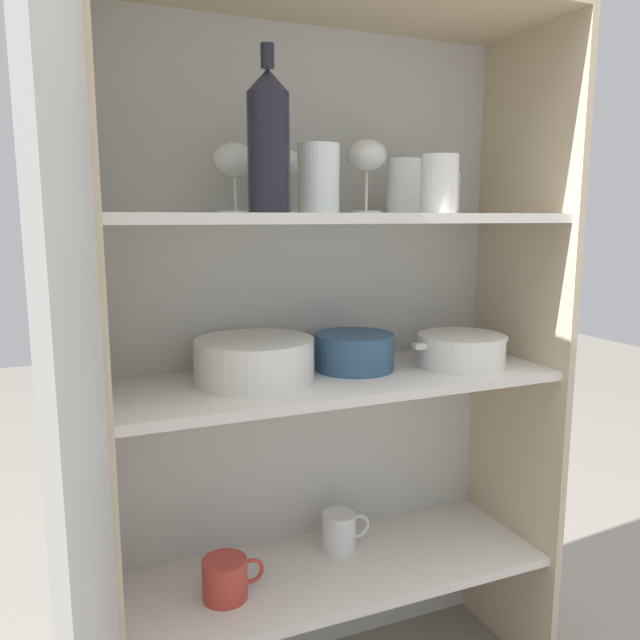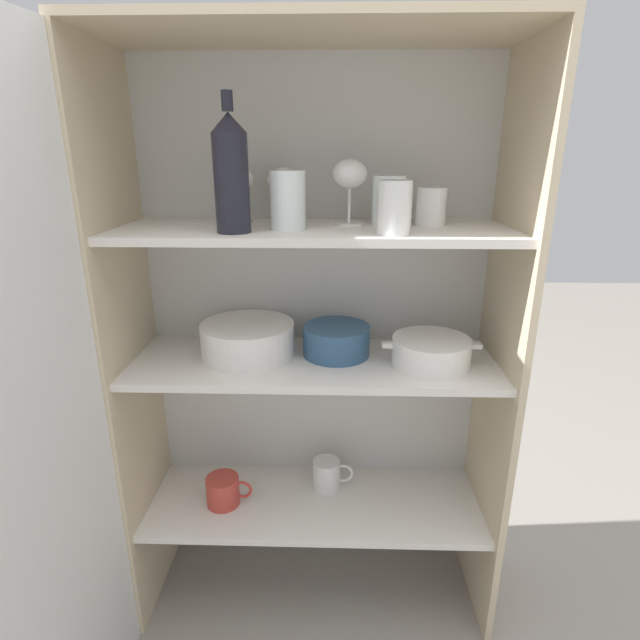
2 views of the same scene
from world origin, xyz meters
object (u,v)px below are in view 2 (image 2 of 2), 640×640
Objects in this scene: plate_stack_white at (248,339)px; mixing_bowl_large at (336,339)px; coffee_mug_primary at (327,474)px; casserole_dish at (431,352)px; wine_bottle at (231,173)px.

mixing_bowl_large is (0.24, 0.01, -0.00)m from plate_stack_white.
coffee_mug_primary is at bearing 132.93° from mixing_bowl_large.
plate_stack_white reaches higher than mixing_bowl_large.
plate_stack_white is at bearing -170.57° from coffee_mug_primary.
coffee_mug_primary is (-0.26, 0.09, -0.44)m from casserole_dish.
mixing_bowl_large is at bearing 165.04° from casserole_dish.
casserole_dish is at bearing -6.30° from plate_stack_white.
plate_stack_white is 0.48m from casserole_dish.
mixing_bowl_large reaches higher than casserole_dish.
plate_stack_white is at bearing -177.16° from mixing_bowl_large.
mixing_bowl_large is (0.23, 0.12, -0.43)m from wine_bottle.
wine_bottle reaches higher than casserole_dish.
coffee_mug_primary is at bearing 161.47° from casserole_dish.
mixing_bowl_large is 0.25m from casserole_dish.
plate_stack_white is at bearing 90.87° from wine_bottle.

